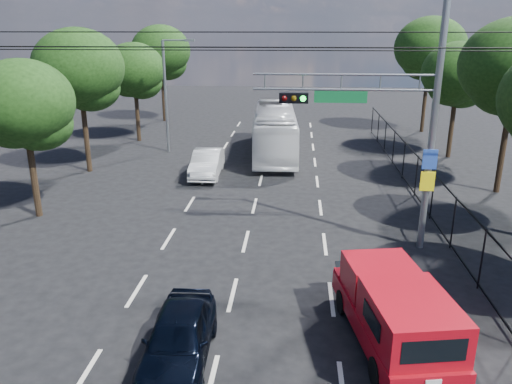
# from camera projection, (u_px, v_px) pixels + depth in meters

# --- Properties ---
(ground) EXTENTS (120.00, 120.00, 0.00)m
(ground) POSITION_uv_depth(u_px,v_px,m) (211.00, 383.00, 11.46)
(ground) COLOR black
(ground) RESTS_ON ground
(lane_markings) EXTENTS (6.12, 38.00, 0.01)m
(lane_markings) POSITION_uv_depth(u_px,v_px,m) (258.00, 192.00, 24.70)
(lane_markings) COLOR beige
(lane_markings) RESTS_ON ground
(signal_mast) EXTENTS (6.43, 0.39, 9.50)m
(signal_mast) POSITION_uv_depth(u_px,v_px,m) (399.00, 105.00, 16.96)
(signal_mast) COLOR slate
(signal_mast) RESTS_ON ground
(streetlight_left) EXTENTS (2.09, 0.22, 7.08)m
(streetlight_left) POSITION_uv_depth(u_px,v_px,m) (168.00, 91.00, 31.51)
(streetlight_left) COLOR slate
(streetlight_left) RESTS_ON ground
(utility_wires) EXTENTS (22.00, 5.04, 0.74)m
(utility_wires) POSITION_uv_depth(u_px,v_px,m) (247.00, 43.00, 17.54)
(utility_wires) COLOR black
(utility_wires) RESTS_ON ground
(fence_right) EXTENTS (0.06, 34.03, 2.00)m
(fence_right) POSITION_uv_depth(u_px,v_px,m) (426.00, 187.00, 22.07)
(fence_right) COLOR black
(fence_right) RESTS_ON ground
(tree_right_d) EXTENTS (4.32, 4.32, 7.02)m
(tree_right_d) POSITION_uv_depth(u_px,v_px,m) (458.00, 78.00, 29.89)
(tree_right_d) COLOR black
(tree_right_d) RESTS_ON ground
(tree_right_e) EXTENTS (5.28, 5.28, 8.58)m
(tree_right_e) POSITION_uv_depth(u_px,v_px,m) (430.00, 53.00, 37.10)
(tree_right_e) COLOR black
(tree_right_e) RESTS_ON ground
(tree_left_b) EXTENTS (4.08, 4.08, 6.63)m
(tree_left_b) POSITION_uv_depth(u_px,v_px,m) (25.00, 110.00, 20.20)
(tree_left_b) COLOR black
(tree_left_b) RESTS_ON ground
(tree_left_c) EXTENTS (4.80, 4.80, 7.80)m
(tree_left_c) POSITION_uv_depth(u_px,v_px,m) (80.00, 74.00, 26.61)
(tree_left_c) COLOR black
(tree_left_c) RESTS_ON ground
(tree_left_d) EXTENTS (4.20, 4.20, 6.83)m
(tree_left_d) POSITION_uv_depth(u_px,v_px,m) (135.00, 74.00, 34.36)
(tree_left_d) COLOR black
(tree_left_d) RESTS_ON ground
(tree_left_e) EXTENTS (4.92, 4.92, 7.99)m
(tree_left_e) POSITION_uv_depth(u_px,v_px,m) (161.00, 55.00, 41.69)
(tree_left_e) COLOR black
(tree_left_e) RESTS_ON ground
(red_pickup) EXTENTS (2.69, 5.35, 1.91)m
(red_pickup) POSITION_uv_depth(u_px,v_px,m) (394.00, 310.00, 12.52)
(red_pickup) COLOR black
(red_pickup) RESTS_ON ground
(navy_hatchback) EXTENTS (1.68, 3.91, 1.32)m
(navy_hatchback) POSITION_uv_depth(u_px,v_px,m) (179.00, 337.00, 12.03)
(navy_hatchback) COLOR black
(navy_hatchback) RESTS_ON ground
(white_bus) EXTENTS (3.10, 10.88, 3.00)m
(white_bus) POSITION_uv_depth(u_px,v_px,m) (275.00, 131.00, 31.67)
(white_bus) COLOR silver
(white_bus) RESTS_ON ground
(white_van) EXTENTS (1.62, 4.29, 1.40)m
(white_van) POSITION_uv_depth(u_px,v_px,m) (207.00, 163.00, 27.24)
(white_van) COLOR silver
(white_van) RESTS_ON ground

